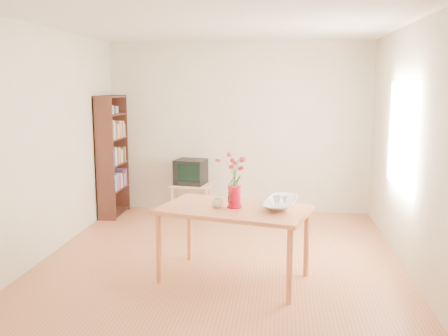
# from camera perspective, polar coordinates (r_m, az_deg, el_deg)

# --- Properties ---
(room) EXTENTS (4.50, 4.50, 4.50)m
(room) POSITION_cam_1_polar(r_m,az_deg,el_deg) (5.46, -0.05, 2.60)
(room) COLOR #A9603C
(room) RESTS_ON ground
(table) EXTENTS (1.61, 1.17, 0.75)m
(table) POSITION_cam_1_polar(r_m,az_deg,el_deg) (4.99, 1.15, -5.44)
(table) COLOR #BF6841
(table) RESTS_ON ground
(tv_stand) EXTENTS (0.60, 0.45, 0.46)m
(tv_stand) POSITION_cam_1_polar(r_m,az_deg,el_deg) (7.63, -3.79, -2.36)
(tv_stand) COLOR tan
(tv_stand) RESTS_ON ground
(bookshelf) EXTENTS (0.28, 0.70, 1.80)m
(bookshelf) POSITION_cam_1_polar(r_m,az_deg,el_deg) (7.64, -12.63, 0.88)
(bookshelf) COLOR black
(bookshelf) RESTS_ON ground
(pitcher) EXTENTS (0.15, 0.21, 0.22)m
(pitcher) POSITION_cam_1_polar(r_m,az_deg,el_deg) (4.96, 1.19, -3.42)
(pitcher) COLOR red
(pitcher) RESTS_ON table
(flowers) EXTENTS (0.25, 0.25, 0.35)m
(flowers) POSITION_cam_1_polar(r_m,az_deg,el_deg) (4.90, 1.21, -0.16)
(flowers) COLOR #CD304A
(flowers) RESTS_ON pitcher
(mug) EXTENTS (0.14, 0.14, 0.09)m
(mug) POSITION_cam_1_polar(r_m,az_deg,el_deg) (4.98, -0.76, -4.03)
(mug) COLOR white
(mug) RESTS_ON table
(bowl) EXTENTS (0.53, 0.53, 0.42)m
(bowl) POSITION_cam_1_polar(r_m,az_deg,el_deg) (5.01, 6.55, -2.04)
(bowl) COLOR white
(bowl) RESTS_ON table
(teacup_a) EXTENTS (0.10, 0.10, 0.07)m
(teacup_a) POSITION_cam_1_polar(r_m,az_deg,el_deg) (5.01, 6.08, -2.49)
(teacup_a) COLOR white
(teacup_a) RESTS_ON bowl
(teacup_b) EXTENTS (0.07, 0.07, 0.06)m
(teacup_b) POSITION_cam_1_polar(r_m,az_deg,el_deg) (5.03, 7.05, -2.51)
(teacup_b) COLOR white
(teacup_b) RESTS_ON bowl
(television) EXTENTS (0.49, 0.47, 0.38)m
(television) POSITION_cam_1_polar(r_m,az_deg,el_deg) (7.60, -3.80, -0.38)
(television) COLOR black
(television) RESTS_ON tv_stand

